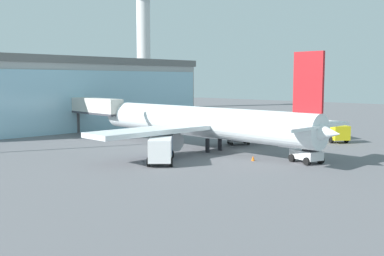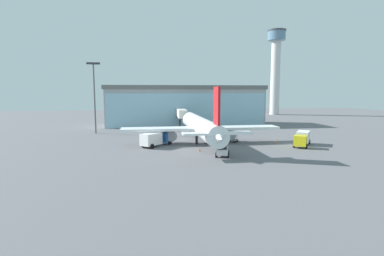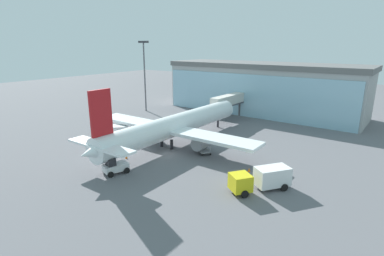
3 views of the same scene
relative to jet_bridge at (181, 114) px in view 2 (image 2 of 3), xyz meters
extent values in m
plane|color=slate|center=(2.81, -26.14, -4.33)|extent=(240.00, 240.00, 0.00)
cube|color=#A4A4A4|center=(2.81, 11.99, 1.24)|extent=(48.12, 15.72, 11.14)
cube|color=#98C5DB|center=(2.60, 4.64, 0.68)|extent=(46.78, 1.58, 10.03)
cube|color=slate|center=(2.81, 11.99, 7.41)|extent=(49.08, 16.03, 1.20)
cube|color=beige|center=(0.00, -0.10, 0.17)|extent=(2.68, 13.13, 2.40)
cube|color=#3F3F47|center=(0.00, -0.10, -0.88)|extent=(2.73, 13.13, 0.30)
cylinder|color=#4C4C51|center=(0.18, 4.79, -2.68)|extent=(0.70, 0.70, 3.31)
cylinder|color=silver|center=(49.40, 47.69, 12.32)|extent=(4.11, 4.11, 33.31)
cylinder|color=slate|center=(49.40, 47.69, 30.98)|extent=(7.82, 7.82, 4.00)
cylinder|color=#3F3F44|center=(49.40, 47.69, 33.28)|extent=(8.21, 8.21, 0.60)
cylinder|color=#59595E|center=(-22.20, -4.47, 4.20)|extent=(0.36, 0.36, 17.07)
cube|color=#333338|center=(-22.20, -4.47, 12.99)|extent=(3.20, 0.40, 0.50)
cylinder|color=white|center=(1.17, -21.19, -0.92)|extent=(4.07, 33.35, 3.63)
cone|color=white|center=(1.39, -4.54, -0.92)|extent=(3.67, 3.05, 3.63)
cone|color=white|center=(0.95, -37.84, -0.92)|extent=(3.32, 4.04, 3.27)
cube|color=white|center=(1.15, -22.86, -1.28)|extent=(31.99, 4.62, 0.50)
cube|color=white|center=(0.96, -36.84, -0.37)|extent=(11.03, 2.55, 0.30)
cube|color=red|center=(0.97, -36.34, 3.89)|extent=(0.40, 3.20, 5.97)
cylinder|color=gray|center=(-4.91, -22.28, -2.63)|extent=(2.14, 3.23, 2.10)
cylinder|color=gray|center=(7.22, -22.44, -2.63)|extent=(2.14, 3.23, 2.10)
cylinder|color=black|center=(0.04, -23.84, -3.53)|extent=(0.50, 0.50, 1.60)
cylinder|color=black|center=(2.22, -23.87, -3.53)|extent=(0.50, 0.50, 1.60)
cylinder|color=black|center=(1.35, -7.54, -3.53)|extent=(0.40, 0.40, 1.60)
cube|color=#2659A5|center=(-6.08, -22.77, -2.93)|extent=(3.11, 3.11, 1.90)
cube|color=white|center=(-9.02, -25.76, -2.78)|extent=(4.37, 4.40, 2.20)
cylinder|color=black|center=(-6.87, -21.99, -3.88)|extent=(0.84, 0.85, 0.90)
cylinder|color=black|center=(-5.30, -23.54, -3.88)|extent=(0.84, 0.85, 0.90)
cylinder|color=black|center=(-10.51, -25.71, -3.88)|extent=(0.84, 0.85, 0.90)
cylinder|color=black|center=(-8.94, -27.25, -3.88)|extent=(0.84, 0.85, 0.90)
cube|color=yellow|center=(18.32, -31.15, -2.93)|extent=(3.08, 3.08, 1.90)
cube|color=white|center=(20.80, -27.77, -2.78)|extent=(4.14, 4.53, 2.20)
cylinder|color=black|center=(19.20, -31.80, -3.88)|extent=(0.77, 0.90, 0.90)
cylinder|color=black|center=(17.43, -30.50, -3.88)|extent=(0.77, 0.90, 0.90)
cylinder|color=black|center=(22.28, -27.61, -3.88)|extent=(0.77, 0.90, 0.90)
cylinder|color=black|center=(20.51, -26.31, -3.88)|extent=(0.77, 0.90, 0.90)
cube|color=gray|center=(7.56, -22.49, -3.81)|extent=(3.21, 2.91, 0.16)
cylinder|color=black|center=(8.89, -22.53, -4.11)|extent=(0.43, 0.35, 0.44)
cylinder|color=gray|center=(8.89, -22.53, -3.28)|extent=(0.08, 0.08, 0.90)
cylinder|color=black|center=(8.07, -23.72, -4.11)|extent=(0.43, 0.35, 0.44)
cylinder|color=gray|center=(8.07, -23.72, -3.28)|extent=(0.08, 0.08, 0.90)
cylinder|color=black|center=(7.04, -21.26, -4.11)|extent=(0.43, 0.35, 0.44)
cylinder|color=gray|center=(7.04, -21.26, -3.28)|extent=(0.08, 0.08, 0.90)
cylinder|color=black|center=(6.22, -22.44, -4.11)|extent=(0.43, 0.35, 0.44)
cylinder|color=gray|center=(6.22, -22.44, -3.28)|extent=(0.08, 0.08, 0.90)
cube|color=silver|center=(2.18, -35.62, -3.48)|extent=(2.69, 3.60, 0.90)
cube|color=#26262B|center=(1.98, -36.23, -2.53)|extent=(1.64, 1.38, 1.00)
cylinder|color=black|center=(1.66, -34.28, -3.93)|extent=(0.58, 0.87, 0.80)
cylinder|color=black|center=(3.38, -34.83, -3.93)|extent=(0.58, 0.87, 0.80)
cylinder|color=black|center=(0.98, -36.41, -3.93)|extent=(0.58, 0.87, 0.80)
cylinder|color=black|center=(2.70, -36.96, -3.93)|extent=(0.58, 0.87, 0.80)
cone|color=orange|center=(-0.77, -31.08, -4.06)|extent=(0.36, 0.36, 0.55)
cone|color=orange|center=(16.53, -24.88, -4.06)|extent=(0.36, 0.36, 0.55)
camera|label=1|loc=(-38.41, -59.06, 4.07)|focal=42.00mm
camera|label=2|loc=(-10.54, -81.94, 6.08)|focal=28.00mm
camera|label=3|loc=(31.96, -59.89, 12.20)|focal=28.00mm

